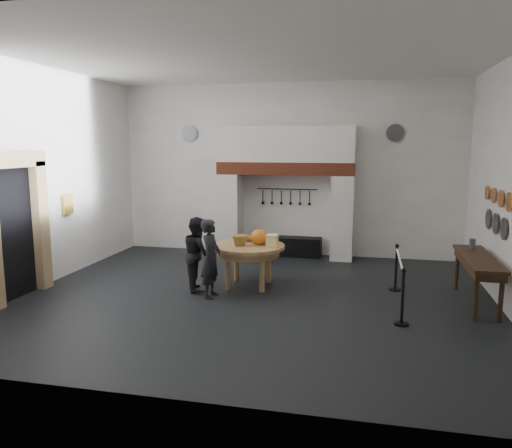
% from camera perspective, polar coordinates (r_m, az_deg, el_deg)
% --- Properties ---
extents(floor, '(9.00, 8.00, 0.02)m').
position_cam_1_polar(floor, '(9.76, -0.21, -8.37)').
color(floor, black).
rests_on(floor, ground).
extents(ceiling, '(9.00, 8.00, 0.02)m').
position_cam_1_polar(ceiling, '(9.43, -0.23, 18.69)').
color(ceiling, silver).
rests_on(ceiling, wall_back).
extents(wall_back, '(9.00, 0.02, 4.50)m').
position_cam_1_polar(wall_back, '(13.25, 3.63, 6.19)').
color(wall_back, white).
rests_on(wall_back, floor).
extents(wall_front, '(9.00, 0.02, 4.50)m').
position_cam_1_polar(wall_front, '(5.52, -9.47, 1.78)').
color(wall_front, white).
rests_on(wall_front, floor).
extents(wall_left, '(0.02, 8.00, 4.50)m').
position_cam_1_polar(wall_left, '(11.22, -23.35, 4.90)').
color(wall_left, white).
rests_on(wall_left, floor).
extents(chimney_pier_left, '(0.55, 0.70, 2.15)m').
position_cam_1_polar(chimney_pier_left, '(13.33, -2.93, 1.14)').
color(chimney_pier_left, silver).
rests_on(chimney_pier_left, floor).
extents(chimney_pier_right, '(0.55, 0.70, 2.15)m').
position_cam_1_polar(chimney_pier_right, '(12.87, 9.84, 0.72)').
color(chimney_pier_right, silver).
rests_on(chimney_pier_right, floor).
extents(hearth_brick_band, '(3.50, 0.72, 0.32)m').
position_cam_1_polar(hearth_brick_band, '(12.90, 3.39, 6.38)').
color(hearth_brick_band, '#9E442B').
rests_on(hearth_brick_band, chimney_pier_left).
extents(chimney_hood, '(3.50, 0.70, 0.90)m').
position_cam_1_polar(chimney_hood, '(12.88, 3.42, 9.09)').
color(chimney_hood, silver).
rests_on(chimney_hood, hearth_brick_band).
extents(iron_range, '(1.90, 0.45, 0.50)m').
position_cam_1_polar(iron_range, '(13.23, 3.36, -2.55)').
color(iron_range, black).
rests_on(iron_range, floor).
extents(utensil_rail, '(1.60, 0.02, 0.02)m').
position_cam_1_polar(utensil_rail, '(13.21, 3.56, 4.01)').
color(utensil_rail, black).
rests_on(utensil_rail, wall_back).
extents(door_recess, '(0.04, 1.10, 2.50)m').
position_cam_1_polar(door_recess, '(10.52, -26.04, -1.02)').
color(door_recess, black).
rests_on(door_recess, floor).
extents(door_jamb_far, '(0.22, 0.30, 2.60)m').
position_cam_1_polar(door_jamb_far, '(11.01, -23.43, -0.16)').
color(door_jamb_far, tan).
rests_on(door_jamb_far, floor).
extents(door_lintel, '(0.22, 1.70, 0.30)m').
position_cam_1_polar(door_lintel, '(10.33, -26.19, 6.62)').
color(door_lintel, tan).
rests_on(door_lintel, door_jamb_near).
extents(wall_plaque, '(0.05, 0.34, 0.44)m').
position_cam_1_polar(wall_plaque, '(11.90, -20.71, 2.12)').
color(wall_plaque, gold).
rests_on(wall_plaque, wall_left).
extents(work_table, '(1.88, 1.88, 0.07)m').
position_cam_1_polar(work_table, '(10.31, -0.84, -2.58)').
color(work_table, tan).
rests_on(work_table, floor).
extents(pumpkin, '(0.36, 0.36, 0.31)m').
position_cam_1_polar(pumpkin, '(10.32, 0.36, -1.49)').
color(pumpkin, orange).
rests_on(pumpkin, work_table).
extents(cheese_block_big, '(0.22, 0.22, 0.24)m').
position_cam_1_polar(cheese_block_big, '(10.13, 1.84, -1.91)').
color(cheese_block_big, '#FFE798').
rests_on(cheese_block_big, work_table).
extents(cheese_block_small, '(0.18, 0.18, 0.20)m').
position_cam_1_polar(cheese_block_small, '(10.42, 2.04, -1.70)').
color(cheese_block_small, '#DBC782').
rests_on(cheese_block_small, work_table).
extents(wicker_basket, '(0.40, 0.40, 0.22)m').
position_cam_1_polar(wicker_basket, '(10.17, -1.86, -1.92)').
color(wicker_basket, olive).
rests_on(wicker_basket, work_table).
extents(bread_loaf, '(0.31, 0.18, 0.13)m').
position_cam_1_polar(bread_loaf, '(10.65, -0.93, -1.66)').
color(bread_loaf, olive).
rests_on(bread_loaf, work_table).
extents(visitor_near, '(0.38, 0.56, 1.52)m').
position_cam_1_polar(visitor_near, '(9.63, -5.18, -3.94)').
color(visitor_near, black).
rests_on(visitor_near, floor).
extents(visitor_far, '(0.83, 0.90, 1.50)m').
position_cam_1_polar(visitor_far, '(10.13, -6.65, -3.39)').
color(visitor_far, black).
rests_on(visitor_far, floor).
extents(side_table, '(0.55, 2.20, 0.06)m').
position_cam_1_polar(side_table, '(10.01, 24.08, -3.59)').
color(side_table, '#372214').
rests_on(side_table, floor).
extents(pewter_jug, '(0.12, 0.12, 0.22)m').
position_cam_1_polar(pewter_jug, '(10.55, 23.50, -2.14)').
color(pewter_jug, '#54555A').
rests_on(pewter_jug, side_table).
extents(copper_pan_a, '(0.03, 0.34, 0.34)m').
position_cam_1_polar(copper_pan_a, '(9.63, 26.95, 2.25)').
color(copper_pan_a, '#C6662D').
rests_on(copper_pan_a, wall_right).
extents(copper_pan_b, '(0.03, 0.32, 0.32)m').
position_cam_1_polar(copper_pan_b, '(10.16, 26.20, 2.62)').
color(copper_pan_b, '#C6662D').
rests_on(copper_pan_b, wall_right).
extents(copper_pan_c, '(0.03, 0.30, 0.30)m').
position_cam_1_polar(copper_pan_c, '(10.69, 25.52, 2.96)').
color(copper_pan_c, '#C6662D').
rests_on(copper_pan_c, wall_right).
extents(copper_pan_d, '(0.03, 0.28, 0.28)m').
position_cam_1_polar(copper_pan_d, '(11.22, 24.91, 3.26)').
color(copper_pan_d, '#C6662D').
rests_on(copper_pan_d, wall_right).
extents(pewter_plate_left, '(0.03, 0.40, 0.40)m').
position_cam_1_polar(pewter_plate_left, '(9.88, 26.46, -0.48)').
color(pewter_plate_left, '#4C4C51').
rests_on(pewter_plate_left, wall_right).
extents(pewter_plate_mid, '(0.03, 0.40, 0.40)m').
position_cam_1_polar(pewter_plate_mid, '(10.46, 25.69, 0.06)').
color(pewter_plate_mid, '#4C4C51').
rests_on(pewter_plate_mid, wall_right).
extents(pewter_plate_right, '(0.03, 0.40, 0.40)m').
position_cam_1_polar(pewter_plate_right, '(11.04, 25.00, 0.55)').
color(pewter_plate_right, '#4C4C51').
rests_on(pewter_plate_right, wall_right).
extents(pewter_plate_back_left, '(0.44, 0.03, 0.44)m').
position_cam_1_polar(pewter_plate_back_left, '(13.87, -7.61, 10.19)').
color(pewter_plate_back_left, '#4C4C51').
rests_on(pewter_plate_back_left, wall_back).
extents(pewter_plate_back_right, '(0.44, 0.03, 0.44)m').
position_cam_1_polar(pewter_plate_back_right, '(13.05, 15.63, 10.00)').
color(pewter_plate_back_right, '#4C4C51').
rests_on(pewter_plate_back_right, wall_back).
extents(barrier_post_near, '(0.05, 0.05, 0.90)m').
position_cam_1_polar(barrier_post_near, '(8.55, 16.41, -8.16)').
color(barrier_post_near, black).
rests_on(barrier_post_near, floor).
extents(barrier_post_far, '(0.05, 0.05, 0.90)m').
position_cam_1_polar(barrier_post_far, '(10.48, 15.71, -4.93)').
color(barrier_post_far, black).
rests_on(barrier_post_far, floor).
extents(barrier_rope, '(0.04, 2.00, 0.04)m').
position_cam_1_polar(barrier_rope, '(9.42, 16.13, -4.04)').
color(barrier_rope, white).
rests_on(barrier_rope, barrier_post_near).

